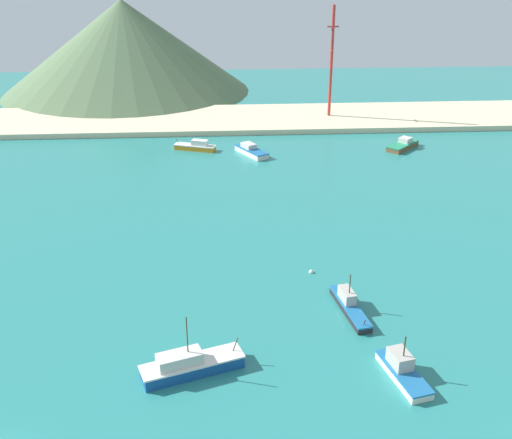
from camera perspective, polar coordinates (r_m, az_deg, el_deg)
ground at (r=86.44m, az=-16.67°, el=-5.84°), size 260.00×280.00×0.50m
fishing_boat_0 at (r=138.27m, az=13.23°, el=6.62°), size 8.33×8.37×2.18m
fishing_boat_1 at (r=77.91m, az=8.49°, el=-7.69°), size 3.54×10.10×4.87m
fishing_boat_2 at (r=68.49m, az=13.19°, el=-13.16°), size 4.33×8.38×4.94m
fishing_boat_5 at (r=130.90m, az=-0.46°, el=6.28°), size 6.89×9.08×2.13m
fishing_boat_6 at (r=67.50m, az=-6.05°, el=-13.00°), size 11.22×6.19×7.01m
fishing_boat_7 at (r=134.11m, az=-5.48°, el=6.65°), size 9.09×4.96×2.28m
buoy_0 at (r=85.73m, az=5.04°, el=-4.78°), size 0.63×0.63×0.63m
beach_strip at (r=155.97m, az=-11.00°, el=8.81°), size 247.00×23.42×1.20m
hill_central at (r=186.62m, az=-11.89°, el=15.15°), size 70.03×70.03×25.50m
radio_tower at (r=153.94m, az=6.86°, el=13.93°), size 2.71×2.17×27.06m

